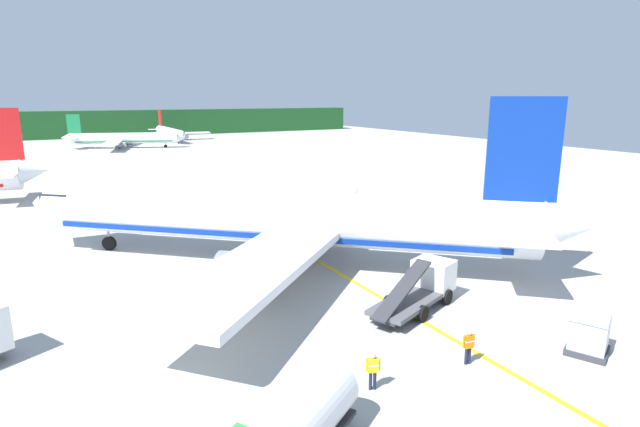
{
  "coord_description": "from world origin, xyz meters",
  "views": [
    {
      "loc": [
        8.39,
        -13.19,
        11.9
      ],
      "look_at": [
        25.25,
        16.99,
        3.8
      ],
      "focal_mm": 28.17,
      "sensor_mm": 36.0,
      "label": 1
    }
  ],
  "objects_px": {
    "cargo_container_near": "(589,334)",
    "crew_loader_left": "(469,345)",
    "crew_marshaller": "(373,368)",
    "airliner_far_taxiway": "(123,139)",
    "airliner_distant": "(169,133)",
    "airliner_foreground": "(281,218)",
    "service_truck_baggage": "(423,286)"
  },
  "relations": [
    {
      "from": "airliner_distant",
      "to": "crew_marshaller",
      "type": "relative_size",
      "value": 16.94
    },
    {
      "from": "airliner_far_taxiway",
      "to": "airliner_distant",
      "type": "xyz_separation_m",
      "value": [
        14.07,
        15.21,
        -0.01
      ]
    },
    {
      "from": "airliner_foreground",
      "to": "cargo_container_near",
      "type": "bearing_deg",
      "value": -69.76
    },
    {
      "from": "airliner_far_taxiway",
      "to": "service_truck_baggage",
      "type": "distance_m",
      "value": 104.58
    },
    {
      "from": "airliner_foreground",
      "to": "airliner_distant",
      "type": "xyz_separation_m",
      "value": [
        16.94,
        108.92,
        -1.15
      ]
    },
    {
      "from": "airliner_distant",
      "to": "service_truck_baggage",
      "type": "relative_size",
      "value": 3.86
    },
    {
      "from": "airliner_foreground",
      "to": "cargo_container_near",
      "type": "distance_m",
      "value": 20.52
    },
    {
      "from": "cargo_container_near",
      "to": "crew_loader_left",
      "type": "distance_m",
      "value": 6.02
    },
    {
      "from": "airliner_foreground",
      "to": "crew_loader_left",
      "type": "height_order",
      "value": "airliner_foreground"
    },
    {
      "from": "airliner_far_taxiway",
      "to": "airliner_distant",
      "type": "distance_m",
      "value": 20.72
    },
    {
      "from": "airliner_far_taxiway",
      "to": "crew_marshaller",
      "type": "height_order",
      "value": "airliner_far_taxiway"
    },
    {
      "from": "crew_loader_left",
      "to": "crew_marshaller",
      "type": "bearing_deg",
      "value": 174.99
    },
    {
      "from": "service_truck_baggage",
      "to": "airliner_far_taxiway",
      "type": "bearing_deg",
      "value": 90.66
    },
    {
      "from": "crew_marshaller",
      "to": "service_truck_baggage",
      "type": "bearing_deg",
      "value": 37.16
    },
    {
      "from": "airliner_foreground",
      "to": "cargo_container_near",
      "type": "xyz_separation_m",
      "value": [
        7.05,
        -19.12,
        -2.38
      ]
    },
    {
      "from": "cargo_container_near",
      "to": "service_truck_baggage",
      "type": "bearing_deg",
      "value": 109.84
    },
    {
      "from": "airliner_far_taxiway",
      "to": "airliner_distant",
      "type": "bearing_deg",
      "value": 47.22
    },
    {
      "from": "airliner_foreground",
      "to": "service_truck_baggage",
      "type": "distance_m",
      "value": 11.79
    },
    {
      "from": "crew_marshaller",
      "to": "cargo_container_near",
      "type": "bearing_deg",
      "value": -13.26
    },
    {
      "from": "airliner_distant",
      "to": "cargo_container_near",
      "type": "xyz_separation_m",
      "value": [
        -9.89,
        -128.04,
        -1.23
      ]
    },
    {
      "from": "crew_marshaller",
      "to": "crew_loader_left",
      "type": "height_order",
      "value": "crew_loader_left"
    },
    {
      "from": "airliner_far_taxiway",
      "to": "crew_marshaller",
      "type": "relative_size",
      "value": 16.44
    },
    {
      "from": "cargo_container_near",
      "to": "crew_loader_left",
      "type": "bearing_deg",
      "value": 159.92
    },
    {
      "from": "cargo_container_near",
      "to": "crew_loader_left",
      "type": "xyz_separation_m",
      "value": [
        -5.65,
        2.06,
        -0.05
      ]
    },
    {
      "from": "airliner_foreground",
      "to": "service_truck_baggage",
      "type": "relative_size",
      "value": 4.66
    },
    {
      "from": "service_truck_baggage",
      "to": "crew_marshaller",
      "type": "height_order",
      "value": "service_truck_baggage"
    },
    {
      "from": "airliner_far_taxiway",
      "to": "service_truck_baggage",
      "type": "bearing_deg",
      "value": -89.34
    },
    {
      "from": "crew_marshaller",
      "to": "airliner_far_taxiway",
      "type": "bearing_deg",
      "value": 86.67
    },
    {
      "from": "service_truck_baggage",
      "to": "crew_loader_left",
      "type": "xyz_separation_m",
      "value": [
        -2.66,
        -6.21,
        -0.2
      ]
    },
    {
      "from": "airliner_foreground",
      "to": "airliner_distant",
      "type": "relative_size",
      "value": 1.21
    },
    {
      "from": "airliner_far_taxiway",
      "to": "crew_marshaller",
      "type": "bearing_deg",
      "value": -93.33
    },
    {
      "from": "crew_marshaller",
      "to": "crew_loader_left",
      "type": "xyz_separation_m",
      "value": [
        4.96,
        -0.43,
        0.0
      ]
    }
  ]
}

